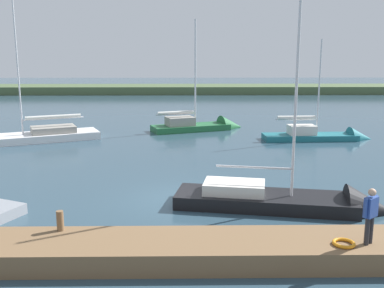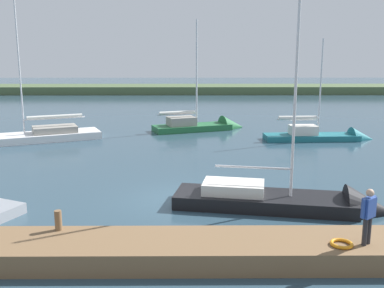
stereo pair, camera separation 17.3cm
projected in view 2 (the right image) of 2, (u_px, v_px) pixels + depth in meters
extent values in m
plane|color=#2D4756|center=(179.00, 199.00, 18.73)|extent=(200.00, 200.00, 0.00)
cube|color=#4C603D|center=(186.00, 93.00, 70.57)|extent=(180.00, 8.00, 2.40)
cube|color=brown|center=(174.00, 250.00, 13.09)|extent=(24.41, 2.18, 0.67)
cylinder|color=brown|center=(58.00, 220.00, 13.68)|extent=(0.22, 0.22, 0.64)
torus|color=orange|center=(342.00, 244.00, 12.62)|extent=(0.66, 0.66, 0.10)
cube|color=white|center=(40.00, 139.00, 31.46)|extent=(8.82, 5.78, 0.86)
cube|color=gray|center=(55.00, 129.00, 31.77)|extent=(3.54, 2.93, 0.46)
cylinder|color=silver|center=(19.00, 65.00, 30.01)|extent=(0.10, 0.10, 9.66)
cylinder|color=silver|center=(55.00, 118.00, 31.63)|extent=(3.97, 1.79, 0.08)
cylinder|color=silver|center=(55.00, 117.00, 31.61)|extent=(3.64, 1.78, 0.26)
cube|color=#1E6B75|center=(311.00, 140.00, 31.67)|extent=(6.77, 2.14, 0.83)
cone|color=#1E6B75|center=(362.00, 139.00, 31.87)|extent=(1.74, 1.91, 1.84)
cube|color=silver|center=(303.00, 130.00, 31.49)|extent=(1.95, 1.37, 0.66)
cylinder|color=silver|center=(321.00, 87.00, 30.94)|extent=(0.11, 0.11, 6.75)
cylinder|color=silver|center=(298.00, 120.00, 31.32)|extent=(3.06, 0.22, 0.09)
cylinder|color=silver|center=(298.00, 118.00, 31.30)|extent=(2.77, 0.44, 0.31)
cube|color=black|center=(263.00, 205.00, 17.75)|extent=(7.44, 3.35, 0.94)
cone|color=black|center=(370.00, 212.00, 17.04)|extent=(2.22, 2.38, 2.07)
cube|color=silver|center=(233.00, 187.00, 17.82)|extent=(2.68, 1.89, 0.46)
cylinder|color=silver|center=(296.00, 88.00, 16.61)|extent=(0.11, 0.11, 8.58)
cylinder|color=silver|center=(253.00, 167.00, 17.51)|extent=(3.01, 0.64, 0.09)
cube|color=#236638|center=(192.00, 130.00, 35.59)|extent=(6.60, 4.10, 0.86)
cone|color=#236638|center=(233.00, 127.00, 36.83)|extent=(2.49, 2.61, 2.09)
cube|color=gray|center=(181.00, 121.00, 35.12)|extent=(2.55, 2.20, 0.69)
cylinder|color=silver|center=(197.00, 73.00, 34.80)|extent=(0.13, 0.13, 8.30)
cylinder|color=silver|center=(177.00, 114.00, 34.88)|extent=(3.15, 1.23, 0.11)
cylinder|color=silver|center=(177.00, 113.00, 34.86)|extent=(2.89, 1.25, 0.26)
cylinder|color=#28282D|center=(369.00, 230.00, 12.68)|extent=(0.14, 0.14, 0.83)
cylinder|color=#28282D|center=(365.00, 232.00, 12.56)|extent=(0.14, 0.14, 0.83)
cube|color=#2D4C9E|center=(369.00, 207.00, 12.48)|extent=(0.49, 0.45, 0.59)
sphere|color=tan|center=(370.00, 193.00, 12.39)|extent=(0.23, 0.23, 0.23)
cylinder|color=#2D4C9E|center=(374.00, 205.00, 12.64)|extent=(0.09, 0.09, 0.56)
cylinder|color=#2D4C9E|center=(364.00, 209.00, 12.31)|extent=(0.09, 0.09, 0.56)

